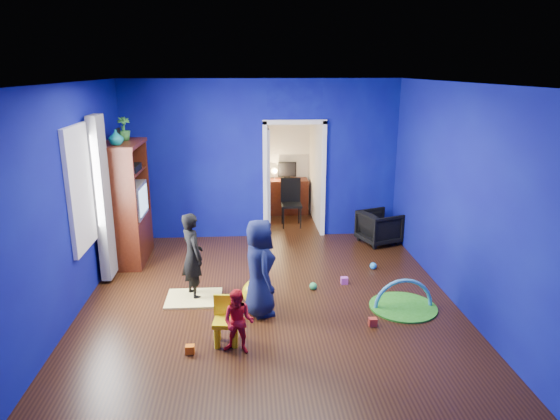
{
  "coord_description": "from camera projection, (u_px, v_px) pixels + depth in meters",
  "views": [
    {
      "loc": [
        -0.28,
        -6.24,
        3.08
      ],
      "look_at": [
        0.17,
        0.4,
        1.17
      ],
      "focal_mm": 32.0,
      "sensor_mm": 36.0,
      "label": 1
    }
  ],
  "objects": [
    {
      "name": "floor",
      "position": [
        269.0,
        300.0,
        6.85
      ],
      "size": [
        5.0,
        5.5,
        0.01
      ],
      "primitive_type": "cube",
      "color": "black",
      "rests_on": "ground"
    },
    {
      "name": "ceiling",
      "position": [
        268.0,
        83.0,
        6.05
      ],
      "size": [
        5.0,
        5.5,
        0.01
      ],
      "primitive_type": "cube",
      "color": "white",
      "rests_on": "wall_back"
    },
    {
      "name": "wall_back",
      "position": [
        262.0,
        160.0,
        9.09
      ],
      "size": [
        5.0,
        0.02,
        2.9
      ],
      "primitive_type": "cube",
      "color": "#0A0A72",
      "rests_on": "floor"
    },
    {
      "name": "wall_front",
      "position": [
        285.0,
        289.0,
        3.81
      ],
      "size": [
        5.0,
        0.02,
        2.9
      ],
      "primitive_type": "cube",
      "color": "#0A0A72",
      "rests_on": "floor"
    },
    {
      "name": "wall_left",
      "position": [
        71.0,
        202.0,
        6.29
      ],
      "size": [
        0.02,
        5.5,
        2.9
      ],
      "primitive_type": "cube",
      "color": "#0A0A72",
      "rests_on": "floor"
    },
    {
      "name": "wall_right",
      "position": [
        457.0,
        195.0,
        6.61
      ],
      "size": [
        0.02,
        5.5,
        2.9
      ],
      "primitive_type": "cube",
      "color": "#0A0A72",
      "rests_on": "floor"
    },
    {
      "name": "alcove",
      "position": [
        290.0,
        162.0,
        10.02
      ],
      "size": [
        1.0,
        1.75,
        2.5
      ],
      "primitive_type": null,
      "color": "silver",
      "rests_on": "floor"
    },
    {
      "name": "armchair",
      "position": [
        379.0,
        227.0,
        9.01
      ],
      "size": [
        0.84,
        0.83,
        0.6
      ],
      "primitive_type": "imported",
      "rotation": [
        0.0,
        0.0,
        1.93
      ],
      "color": "black",
      "rests_on": "floor"
    },
    {
      "name": "child_black",
      "position": [
        193.0,
        256.0,
        6.81
      ],
      "size": [
        0.46,
        0.53,
        1.21
      ],
      "primitive_type": "imported",
      "rotation": [
        0.0,
        0.0,
        2.06
      ],
      "color": "black",
      "rests_on": "floor"
    },
    {
      "name": "child_navy",
      "position": [
        259.0,
        268.0,
        6.32
      ],
      "size": [
        0.55,
        0.7,
        1.27
      ],
      "primitive_type": "imported",
      "rotation": [
        0.0,
        0.0,
        1.83
      ],
      "color": "#0E1536",
      "rests_on": "floor"
    },
    {
      "name": "toddler_red",
      "position": [
        238.0,
        322.0,
        5.51
      ],
      "size": [
        0.43,
        0.37,
        0.75
      ],
      "primitive_type": "imported",
      "rotation": [
        0.0,
        0.0,
        -0.27
      ],
      "color": "red",
      "rests_on": "floor"
    },
    {
      "name": "vase",
      "position": [
        116.0,
        137.0,
        7.44
      ],
      "size": [
        0.28,
        0.28,
        0.23
      ],
      "primitive_type": "imported",
      "rotation": [
        0.0,
        0.0,
        -0.31
      ],
      "color": "#0C5361",
      "rests_on": "tv_armoire"
    },
    {
      "name": "potted_plant",
      "position": [
        124.0,
        129.0,
        7.92
      ],
      "size": [
        0.27,
        0.27,
        0.37
      ],
      "primitive_type": "imported",
      "rotation": [
        0.0,
        0.0,
        0.43
      ],
      "color": "#317F2E",
      "rests_on": "tv_armoire"
    },
    {
      "name": "tv_armoire",
      "position": [
        127.0,
        203.0,
        8.03
      ],
      "size": [
        0.58,
        1.14,
        1.96
      ],
      "primitive_type": "cube",
      "color": "#3C0F0A",
      "rests_on": "floor"
    },
    {
      "name": "crt_tv",
      "position": [
        129.0,
        200.0,
        8.02
      ],
      "size": [
        0.46,
        0.7,
        0.54
      ],
      "primitive_type": "cube",
      "color": "silver",
      "rests_on": "tv_armoire"
    },
    {
      "name": "yellow_blanket",
      "position": [
        194.0,
        298.0,
        6.87
      ],
      "size": [
        0.75,
        0.6,
        0.03
      ],
      "primitive_type": "cube",
      "rotation": [
        0.0,
        0.0,
        -0.0
      ],
      "color": "#F2E07A",
      "rests_on": "floor"
    },
    {
      "name": "hopper_ball",
      "position": [
        256.0,
        292.0,
        6.68
      ],
      "size": [
        0.36,
        0.36,
        0.36
      ],
      "primitive_type": "sphere",
      "color": "yellow",
      "rests_on": "floor"
    },
    {
      "name": "kid_chair",
      "position": [
        226.0,
        323.0,
        5.72
      ],
      "size": [
        0.31,
        0.31,
        0.5
      ],
      "primitive_type": "cube",
      "rotation": [
        0.0,
        0.0,
        -0.1
      ],
      "color": "yellow",
      "rests_on": "floor"
    },
    {
      "name": "play_mat",
      "position": [
        403.0,
        307.0,
        6.63
      ],
      "size": [
        0.89,
        0.89,
        0.02
      ],
      "primitive_type": "cylinder",
      "color": "green",
      "rests_on": "floor"
    },
    {
      "name": "toy_arch",
      "position": [
        403.0,
        306.0,
        6.63
      ],
      "size": [
        0.8,
        0.07,
        0.8
      ],
      "primitive_type": "torus",
      "rotation": [
        1.57,
        0.0,
        0.02
      ],
      "color": "#3F8CD8",
      "rests_on": "floor"
    },
    {
      "name": "window_left",
      "position": [
        80.0,
        188.0,
        6.59
      ],
      "size": [
        0.03,
        0.95,
        1.55
      ],
      "primitive_type": "cube",
      "color": "white",
      "rests_on": "wall_left"
    },
    {
      "name": "curtain",
      "position": [
        102.0,
        199.0,
        7.21
      ],
      "size": [
        0.14,
        0.42,
        2.4
      ],
      "primitive_type": "cube",
      "color": "slate",
      "rests_on": "floor"
    },
    {
      "name": "doorway",
      "position": [
        294.0,
        181.0,
        9.24
      ],
      "size": [
        1.16,
        0.1,
        2.1
      ],
      "primitive_type": "cube",
      "color": "white",
      "rests_on": "floor"
    },
    {
      "name": "study_desk",
      "position": [
        287.0,
        196.0,
        10.87
      ],
      "size": [
        0.88,
        0.44,
        0.75
      ],
      "primitive_type": "cube",
      "color": "#3D140A",
      "rests_on": "floor"
    },
    {
      "name": "desk_monitor",
      "position": [
        287.0,
        169.0,
        10.83
      ],
      "size": [
        0.4,
        0.05,
        0.32
      ],
      "primitive_type": "cube",
      "color": "black",
      "rests_on": "study_desk"
    },
    {
      "name": "desk_lamp",
      "position": [
        274.0,
        171.0,
        10.76
      ],
      "size": [
        0.14,
        0.14,
        0.14
      ],
      "primitive_type": "sphere",
      "color": "#FFD88C",
      "rests_on": "study_desk"
    },
    {
      "name": "folding_chair",
      "position": [
        291.0,
        204.0,
        9.93
      ],
      "size": [
        0.4,
        0.4,
        0.92
      ],
      "primitive_type": "cube",
      "color": "black",
      "rests_on": "floor"
    },
    {
      "name": "book_shelf",
      "position": [
        287.0,
        120.0,
        10.52
      ],
      "size": [
        0.88,
        0.24,
        0.04
      ],
      "primitive_type": "cube",
      "color": "white",
      "rests_on": "study_desk"
    },
    {
      "name": "toy_0",
      "position": [
        373.0,
        322.0,
        6.16
      ],
      "size": [
        0.1,
        0.08,
        0.1
      ],
      "primitive_type": "cube",
      "color": "red",
      "rests_on": "floor"
    },
    {
      "name": "toy_1",
      "position": [
        373.0,
        266.0,
        7.9
      ],
      "size": [
        0.11,
        0.11,
        0.11
      ],
      "primitive_type": "sphere",
      "color": "#2799DD",
      "rests_on": "floor"
    },
    {
      "name": "toy_2",
      "position": [
        190.0,
        350.0,
        5.56
      ],
      "size": [
        0.1,
        0.08,
        0.1
      ],
      "primitive_type": "cube",
      "color": "orange",
      "rests_on": "floor"
    },
    {
      "name": "toy_3",
      "position": [
        313.0,
        286.0,
        7.17
      ],
      "size": [
        0.11,
        0.11,
        0.11
      ],
      "primitive_type": "sphere",
      "color": "#36BE5F",
      "rests_on": "floor"
    },
    {
      "name": "toy_4",
      "position": [
        344.0,
        281.0,
        7.36
      ],
      "size": [
        0.1,
        0.08,
        0.1
      ],
      "primitive_type": "cube",
      "color": "#D14EC5",
      "rests_on": "floor"
    }
  ]
}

